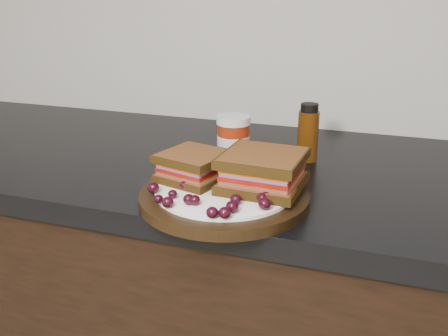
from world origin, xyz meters
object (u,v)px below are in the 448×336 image
(condiment_jar, at_px, (233,140))
(oil_bottle, at_px, (308,132))
(sandwich_left, at_px, (194,166))
(plate, at_px, (224,197))

(condiment_jar, bearing_deg, oil_bottle, 28.96)
(oil_bottle, bearing_deg, condiment_jar, -151.04)
(oil_bottle, bearing_deg, sandwich_left, -123.22)
(condiment_jar, distance_m, oil_bottle, 0.15)
(sandwich_left, distance_m, condiment_jar, 0.16)
(sandwich_left, relative_size, condiment_jar, 1.06)
(sandwich_left, bearing_deg, condiment_jar, 98.26)
(condiment_jar, bearing_deg, plate, -76.62)
(sandwich_left, height_order, condiment_jar, condiment_jar)
(plate, height_order, sandwich_left, sandwich_left)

